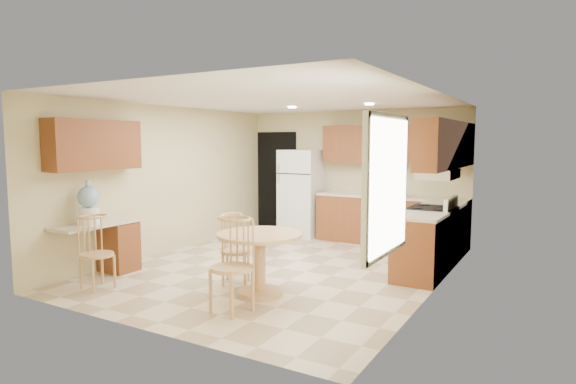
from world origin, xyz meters
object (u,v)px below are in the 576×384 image
Objects in this scene: chair_table_a at (232,243)px; stove at (431,237)px; dining_table at (260,255)px; chair_table_b at (226,257)px; refrigerator at (302,193)px; water_crock at (89,204)px; chair_desk at (91,246)px.

stove is at bearing 111.91° from chair_table_a.
chair_table_b reaches higher than dining_table.
chair_table_b is (0.05, -0.75, 0.13)m from dining_table.
dining_table is 0.76m from chair_table_b.
refrigerator is at bearing 157.01° from stove.
refrigerator reaches higher than chair_table_b.
refrigerator is at bearing 75.97° from water_crock.
dining_table is 0.58m from chair_table_a.
refrigerator is 1.59× the size of stove.
chair_table_a is at bearing 163.62° from dining_table.
chair_table_b is at bearing -72.01° from refrigerator.
chair_table_b is at bearing 102.81° from chair_desk.
stove is 4.81m from chair_desk.
chair_table_a is 1.52× the size of water_crock.
chair_table_b is at bearing -114.72° from stove.
chair_desk is (-1.42, -1.07, 0.01)m from chair_table_a.
refrigerator is at bearing -63.61° from chair_table_b.
chair_table_b is at bearing 7.70° from chair_table_a.
stove is at bearing -106.32° from chair_table_b.
stove is 3.48m from chair_table_b.
dining_table is 2.54m from water_crock.
chair_desk reaches higher than chair_table_a.
refrigerator is 4.59m from chair_desk.
stove reaches higher than dining_table.
dining_table is 1.12× the size of chair_desk.
water_crock reaches higher than chair_table_a.
refrigerator is 1.87× the size of chair_table_a.
stove reaches higher than chair_table_a.
refrigerator reaches higher than chair_table_a.
refrigerator is 4.33m from water_crock.
chair_table_b is (-1.45, -3.16, 0.17)m from stove.
dining_table is 2.17m from chair_desk.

